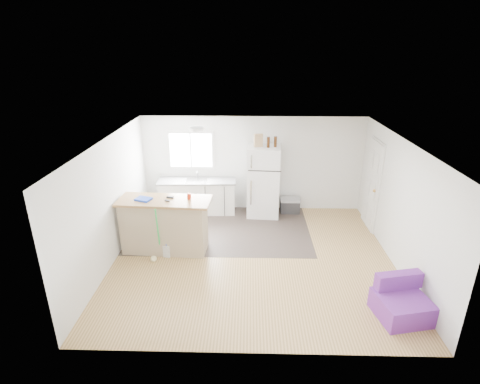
% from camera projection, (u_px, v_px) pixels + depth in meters
% --- Properties ---
extents(room, '(5.51, 5.01, 2.41)m').
position_uv_depth(room, '(254.00, 203.00, 7.09)').
color(room, olive).
rests_on(room, ground).
extents(vinyl_zone, '(4.05, 2.50, 0.00)m').
position_uv_depth(vinyl_zone, '(221.00, 229.00, 8.71)').
color(vinyl_zone, '#352C28').
rests_on(vinyl_zone, floor).
extents(window, '(1.18, 0.06, 0.98)m').
position_uv_depth(window, '(191.00, 150.00, 9.31)').
color(window, white).
rests_on(window, back_wall).
extents(interior_door, '(0.11, 0.92, 2.10)m').
position_uv_depth(interior_door, '(372.00, 185.00, 8.53)').
color(interior_door, white).
rests_on(interior_door, right_wall).
extents(ceiling_fixture, '(0.30, 0.30, 0.07)m').
position_uv_depth(ceiling_fixture, '(197.00, 129.00, 7.81)').
color(ceiling_fixture, white).
rests_on(ceiling_fixture, ceiling).
extents(kitchen_cabinets, '(1.95, 0.68, 1.13)m').
position_uv_depth(kitchen_cabinets, '(197.00, 196.00, 9.45)').
color(kitchen_cabinets, white).
rests_on(kitchen_cabinets, floor).
extents(peninsula, '(1.88, 0.81, 1.13)m').
position_uv_depth(peninsula, '(165.00, 225.00, 7.64)').
color(peninsula, tan).
rests_on(peninsula, floor).
extents(refrigerator, '(0.83, 0.79, 1.76)m').
position_uv_depth(refrigerator, '(264.00, 181.00, 9.17)').
color(refrigerator, white).
rests_on(refrigerator, floor).
extents(cooler, '(0.50, 0.34, 0.38)m').
position_uv_depth(cooler, '(290.00, 205.00, 9.52)').
color(cooler, '#2C2C2F').
rests_on(cooler, floor).
extents(purple_seat, '(0.89, 0.86, 0.63)m').
position_uv_depth(purple_seat, '(401.00, 303.00, 5.87)').
color(purple_seat, purple).
rests_on(purple_seat, floor).
extents(cleaner_jug, '(0.16, 0.13, 0.30)m').
position_uv_depth(cleaner_jug, '(167.00, 251.00, 7.54)').
color(cleaner_jug, silver).
rests_on(cleaner_jug, floor).
extents(mop, '(0.21, 0.33, 1.16)m').
position_uv_depth(mop, '(155.00, 250.00, 7.36)').
color(mop, green).
rests_on(mop, floor).
extents(red_cup, '(0.10, 0.10, 0.12)m').
position_uv_depth(red_cup, '(189.00, 196.00, 7.44)').
color(red_cup, red).
rests_on(red_cup, peninsula).
extents(blue_tray, '(0.36, 0.31, 0.04)m').
position_uv_depth(blue_tray, '(143.00, 199.00, 7.41)').
color(blue_tray, '#1539C5').
rests_on(blue_tray, peninsula).
extents(tool_a, '(0.14, 0.06, 0.03)m').
position_uv_depth(tool_a, '(170.00, 197.00, 7.50)').
color(tool_a, black).
rests_on(tool_a, peninsula).
extents(tool_b, '(0.11, 0.08, 0.03)m').
position_uv_depth(tool_b, '(167.00, 201.00, 7.35)').
color(tool_b, black).
rests_on(tool_b, peninsula).
extents(cardboard_box, '(0.22, 0.14, 0.30)m').
position_uv_depth(cardboard_box, '(258.00, 140.00, 8.79)').
color(cardboard_box, '#9E7C5A').
rests_on(cardboard_box, refrigerator).
extents(bottle_left, '(0.08, 0.08, 0.25)m').
position_uv_depth(bottle_left, '(268.00, 142.00, 8.72)').
color(bottle_left, '#3C1F0B').
rests_on(bottle_left, refrigerator).
extents(bottle_right, '(0.08, 0.08, 0.25)m').
position_uv_depth(bottle_right, '(275.00, 142.00, 8.77)').
color(bottle_right, '#3C1F0B').
rests_on(bottle_right, refrigerator).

